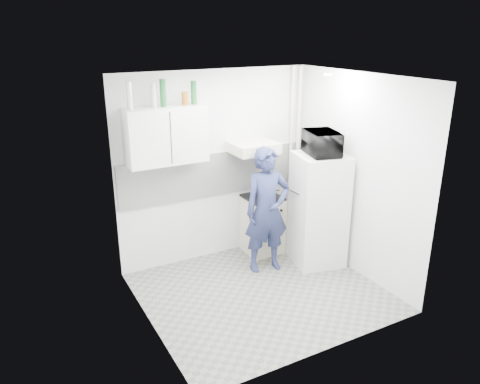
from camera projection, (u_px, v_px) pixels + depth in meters
name	position (u px, v px, depth m)	size (l,w,h in m)	color
floor	(261.00, 292.00, 5.79)	(2.80, 2.80, 0.00)	slate
ceiling	(265.00, 78.00, 4.92)	(2.80, 2.80, 0.00)	white
wall_back	(216.00, 167.00, 6.39)	(2.80, 2.80, 0.00)	silver
wall_left	(145.00, 216.00, 4.72)	(2.60, 2.60, 0.00)	silver
wall_right	(356.00, 176.00, 5.98)	(2.60, 2.60, 0.00)	silver
person	(267.00, 210.00, 6.10)	(0.61, 0.40, 1.68)	#22294E
stove	(262.00, 225.00, 6.75)	(0.51, 0.51, 0.81)	beige
fridge	(318.00, 210.00, 6.32)	(0.64, 0.64, 1.54)	silver
stove_top	(263.00, 197.00, 6.61)	(0.49, 0.49, 0.03)	black
saucepan	(266.00, 194.00, 6.54)	(0.16, 0.16, 0.09)	silver
microwave	(322.00, 143.00, 6.01)	(0.38, 0.55, 0.31)	black
bottle_a	(129.00, 96.00, 5.37)	(0.07, 0.07, 0.31)	silver
bottle_c	(154.00, 95.00, 5.50)	(0.07, 0.07, 0.29)	#B2B7BC
bottle_d	(163.00, 93.00, 5.55)	(0.07, 0.07, 0.33)	#144C1E
canister_b	(185.00, 98.00, 5.70)	(0.08, 0.08, 0.16)	brown
bottle_e	(194.00, 93.00, 5.73)	(0.07, 0.07, 0.29)	#144C1E
upper_cabinet	(166.00, 135.00, 5.72)	(1.00, 0.35, 0.70)	silver
range_hood	(253.00, 147.00, 6.29)	(0.60, 0.50, 0.14)	beige
backsplash	(216.00, 174.00, 6.41)	(2.74, 0.03, 0.60)	white
pipe_a	(297.00, 156.00, 6.91)	(0.05, 0.05, 2.60)	beige
pipe_b	(290.00, 157.00, 6.85)	(0.04, 0.04, 2.60)	beige
ceiling_spot_fixture	(328.00, 74.00, 5.54)	(0.10, 0.10, 0.02)	white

